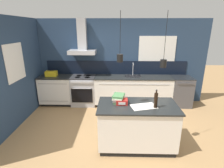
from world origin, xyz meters
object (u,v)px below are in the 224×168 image
at_px(oven_range, 84,90).
at_px(yellow_toolbox, 51,74).
at_px(dishwasher, 180,91).
at_px(book_stack, 119,98).
at_px(bottle_on_island, 156,100).
at_px(red_supply_box, 122,102).

height_order(oven_range, yellow_toolbox, yellow_toolbox).
xyz_separation_m(dishwasher, yellow_toolbox, (-3.99, 0.00, 0.54)).
bearing_deg(dishwasher, book_stack, -135.11).
height_order(bottle_on_island, red_supply_box, bottle_on_island).
xyz_separation_m(red_supply_box, yellow_toolbox, (-2.11, 2.01, 0.03)).
relative_size(oven_range, bottle_on_island, 2.58).
bearing_deg(oven_range, yellow_toolbox, 179.75).
bearing_deg(oven_range, red_supply_box, -60.52).
relative_size(oven_range, red_supply_box, 4.11).
distance_m(oven_range, book_stack, 2.27).
distance_m(red_supply_box, yellow_toolbox, 2.92).
height_order(dishwasher, yellow_toolbox, yellow_toolbox).
distance_m(dishwasher, book_stack, 2.78).
relative_size(dishwasher, book_stack, 2.48).
distance_m(bottle_on_island, yellow_toolbox, 3.49).
height_order(oven_range, bottle_on_island, bottle_on_island).
xyz_separation_m(oven_range, book_stack, (1.08, -1.92, 0.54)).
bearing_deg(oven_range, book_stack, -60.62).
height_order(oven_range, dishwasher, same).
distance_m(oven_range, bottle_on_island, 2.85).
bearing_deg(yellow_toolbox, book_stack, -43.02).
bearing_deg(book_stack, yellow_toolbox, 136.98).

